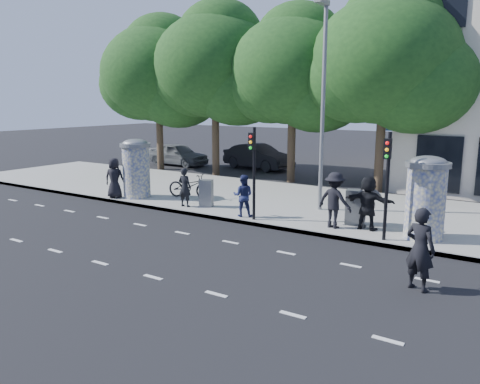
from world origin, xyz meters
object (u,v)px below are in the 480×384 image
Objects in this scene: ped_c at (243,196)px; car_mid at (258,157)px; street_lamp at (323,92)px; bicycle at (190,186)px; ad_column_left at (136,167)px; traffic_pole_far at (387,175)px; cabinet_left at (206,193)px; traffic_pole_near at (253,164)px; car_left at (178,154)px; ped_e at (369,203)px; man_road at (420,249)px; ped_d at (335,200)px; cabinet_right at (355,207)px; ped_f at (368,203)px; ped_b at (185,187)px; ad_column_right at (426,196)px; ped_a at (115,178)px.

car_mid is (-6.42, 12.05, -0.13)m from ped_c.
street_lamp is 5.04m from ped_c.
street_lamp is 3.79× the size of bicycle.
traffic_pole_far is (11.40, -0.71, 0.69)m from ad_column_left.
cabinet_left is at bearing -154.66° from street_lamp.
traffic_pole_near is 0.74× the size of car_left.
traffic_pole_near reaches higher than ped_c.
traffic_pole_far reaches higher than ped_e.
bicycle is (-10.99, 5.01, -0.31)m from man_road.
ped_e is (4.56, 0.82, 0.10)m from ped_c.
ped_d is 1.56× the size of cabinet_right.
ped_c is at bearing 15.70° from ped_d.
street_lamp is 4.89m from ped_f.
street_lamp is 1.75× the size of car_left.
traffic_pole_far is 1.75× the size of ped_d.
ped_f is 1.50× the size of cabinet_right.
ped_b reaches higher than cabinet_left.
ped_e is at bearing -34.46° from street_lamp.
traffic_pole_far is 3.03× the size of cabinet_left.
ad_column_left is at bearing -11.05° from ped_e.
traffic_pole_far reaches higher than man_road.
ped_e reaches higher than car_mid.
cabinet_left is (-6.75, -0.23, -0.34)m from ped_e.
ped_c is at bearing 173.75° from ped_b.
man_road is at bearing -79.97° from ad_column_right.
ped_a is at bearing 112.77° from bicycle.
street_lamp reaches higher than ped_a.
ad_column_left is at bearing 173.89° from traffic_pole_near.
ped_a is 6.73m from ped_c.
ped_a is (-12.13, 0.06, -1.17)m from traffic_pole_far.
ad_column_left is 10.57m from ped_f.
ped_e is at bearing 15.34° from traffic_pole_near.
car_mid is at bearing -72.95° from car_left.
traffic_pole_near is 1.44m from ped_c.
cabinet_left is (-2.19, 0.59, -0.24)m from ped_c.
ped_f is 0.91× the size of man_road.
man_road is at bearing -124.26° from bicycle.
traffic_pole_far reaches higher than bicycle.
ped_a is 1.01× the size of ped_e.
cabinet_right is (3.96, 1.13, -0.18)m from ped_c.
traffic_pole_near reaches higher than ped_e.
traffic_pole_near is (-5.80, -0.91, 0.69)m from ad_column_right.
ad_column_right is at bearing 179.05° from ped_b.
ped_b is at bearing 179.41° from cabinet_right.
ped_a is (-0.73, -0.65, -0.48)m from ad_column_left.
ad_column_left is at bearing -146.40° from car_left.
street_lamp is at bearing -34.77° from ped_f.
ped_c is at bearing 10.22° from ped_f.
traffic_pole_far is at bearing -53.15° from cabinet_right.
ped_e is (-0.84, 1.09, -1.18)m from traffic_pole_far.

